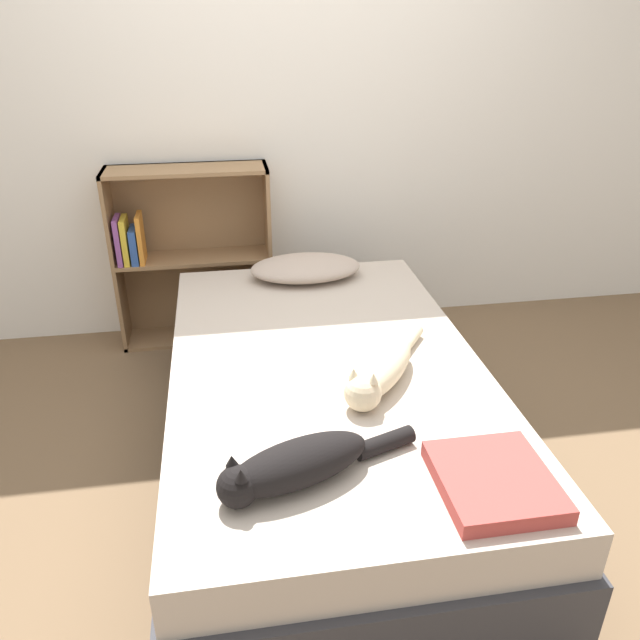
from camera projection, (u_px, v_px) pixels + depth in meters
name	position (u px, v px, depth m)	size (l,w,h in m)	color
ground_plane	(326.00, 465.00, 2.60)	(8.00, 8.00, 0.00)	brown
wall_back	(282.00, 103.00, 3.26)	(8.00, 0.06, 2.50)	white
bed	(326.00, 416.00, 2.48)	(1.20, 2.01, 0.50)	#333338
pillow	(306.00, 268.00, 3.07)	(0.54, 0.32, 0.11)	#B29E8E
cat_light	(381.00, 370.00, 2.19)	(0.43, 0.55, 0.15)	beige
cat_dark	(295.00, 465.00, 1.74)	(0.61, 0.30, 0.14)	black
bookshelf	(188.00, 253.00, 3.41)	(0.84, 0.26, 0.97)	#8E6B47
blanket_fold	(494.00, 481.00, 1.74)	(0.31, 0.35, 0.05)	#B2423D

